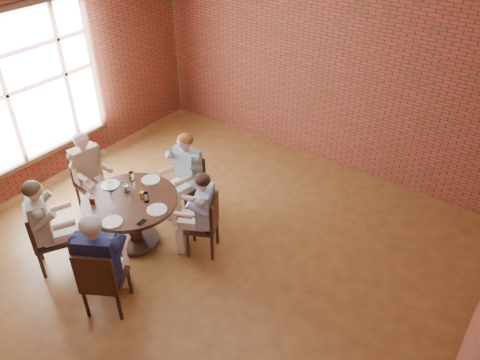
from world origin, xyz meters
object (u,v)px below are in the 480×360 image
Objects in this scene: diner_a at (201,214)px; chair_d at (43,237)px; dining_table at (132,212)px; diner_d at (47,225)px; chair_e at (101,280)px; chair_b at (190,181)px; chair_a at (207,223)px; diner_b at (186,175)px; smartphone at (141,222)px; diner_e at (101,263)px; chair_c at (88,179)px; diner_c at (89,173)px.

diner_a reaches higher than chair_d.
dining_table is 0.94× the size of diner_d.
chair_b is at bearing -107.26° from chair_e.
chair_a is 0.68× the size of diner_b.
chair_b is 0.69× the size of diner_d.
chair_b is at bearing -156.39° from diner_a.
diner_a is at bearing 26.51° from dining_table.
diner_a is 2.01m from chair_d.
chair_b reaches higher than smartphone.
diner_b reaches higher than chair_a.
diner_e is (1.13, 0.02, 0.19)m from chair_d.
diner_d is (0.62, -1.10, 0.17)m from chair_c.
diner_a is (0.86, 0.43, 0.10)m from dining_table.
chair_b is at bearing 82.89° from dining_table.
diner_d reaches higher than diner_a.
dining_table is 1.04m from chair_b.
diner_e is (0.56, -0.97, 0.17)m from dining_table.
chair_e is (-0.31, -1.51, 0.03)m from chair_a.
chair_e reaches higher than chair_b.
diner_e is (1.71, -1.15, 0.20)m from chair_c.
dining_table is at bearing -90.00° from diner_b.
chair_d is at bearing -102.35° from diner_b.
smartphone is (0.35, -1.20, 0.10)m from diner_b.
chair_e is (0.49, -2.00, -0.14)m from diner_b.
chair_e reaches higher than chair_d.
dining_table is 1.30× the size of chair_e.
diner_c is 1.37× the size of chair_d.
diner_e is at bearing -148.91° from chair_d.
diner_d reaches higher than smartphone.
diner_c is (0.08, -0.01, 0.15)m from chair_c.
diner_d is (-0.53, -0.92, 0.14)m from dining_table.
chair_c is at bearing -109.64° from diner_a.
dining_table is at bearing -90.00° from chair_e.
diner_a is at bearing -105.31° from chair_d.
chair_b reaches higher than chair_a.
smartphone is (1.04, 0.75, 0.25)m from chair_d.
diner_b is at bearing -47.35° from diner_c.
diner_c is (-1.07, 0.17, 0.12)m from dining_table.
dining_table is 1.21m from chair_e.
chair_c is 0.71× the size of diner_c.
diner_c is 0.97× the size of diner_d.
chair_e is 0.70× the size of diner_e.
diner_c is at bearing -108.99° from diner_a.
dining_table is at bearing -90.00° from diner_c.
diner_e reaches higher than chair_b.
diner_b is 1.97m from diner_e.
diner_e is at bearing -38.37° from diner_a.
chair_e is at bearing 90.00° from diner_e.
diner_d is at bearing -101.43° from chair_b.
chair_e is at bearing -152.89° from chair_d.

